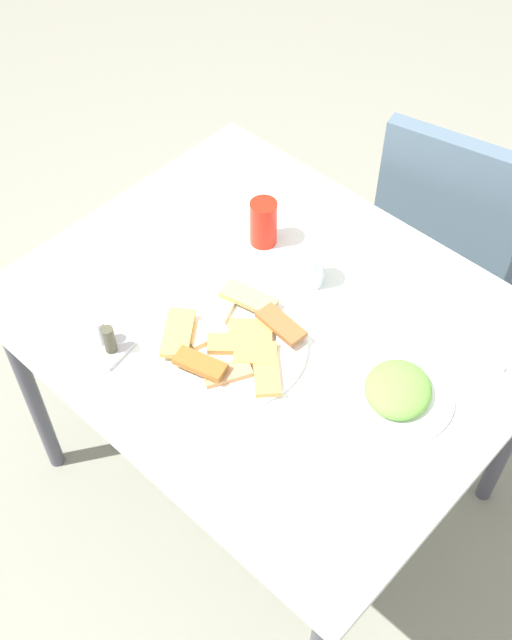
% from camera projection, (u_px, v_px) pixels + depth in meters
% --- Properties ---
extents(ground_plane, '(6.00, 6.00, 0.00)m').
position_uv_depth(ground_plane, '(267.00, 477.00, 2.35)').
color(ground_plane, gray).
extents(dining_table, '(1.12, 0.91, 0.75)m').
position_uv_depth(dining_table, '(270.00, 338.00, 1.83)').
color(dining_table, white).
rests_on(dining_table, ground_plane).
extents(dining_chair, '(0.50, 0.51, 0.90)m').
position_uv_depth(dining_chair, '(451.00, 231.00, 2.30)').
color(dining_chair, slate).
rests_on(dining_chair, ground_plane).
extents(pide_platter, '(0.33, 0.33, 0.05)m').
position_uv_depth(pide_platter, '(233.00, 343.00, 1.70)').
color(pide_platter, white).
rests_on(pide_platter, dining_table).
extents(salad_plate_greens, '(0.24, 0.24, 0.06)m').
position_uv_depth(salad_plate_greens, '(398.00, 391.00, 1.62)').
color(salad_plate_greens, white).
rests_on(salad_plate_greens, dining_table).
extents(soda_can, '(0.09, 0.09, 0.12)m').
position_uv_depth(soda_can, '(263.00, 223.00, 1.88)').
color(soda_can, red).
rests_on(soda_can, dining_table).
extents(drinking_glass, '(0.07, 0.07, 0.09)m').
position_uv_depth(drinking_glass, '(310.00, 268.00, 1.80)').
color(drinking_glass, silver).
rests_on(drinking_glass, dining_table).
extents(paper_napkin, '(0.15, 0.15, 0.00)m').
position_uv_depth(paper_napkin, '(475.00, 346.00, 1.71)').
color(paper_napkin, white).
rests_on(paper_napkin, dining_table).
extents(fork, '(0.17, 0.03, 0.00)m').
position_uv_depth(fork, '(471.00, 350.00, 1.70)').
color(fork, silver).
rests_on(fork, paper_napkin).
extents(spoon, '(0.17, 0.02, 0.00)m').
position_uv_depth(spoon, '(480.00, 340.00, 1.72)').
color(spoon, silver).
rests_on(spoon, paper_napkin).
extents(condiment_caddy, '(0.10, 0.10, 0.08)m').
position_uv_depth(condiment_caddy, '(106.00, 342.00, 1.69)').
color(condiment_caddy, '#B2B2B7').
rests_on(condiment_caddy, dining_table).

